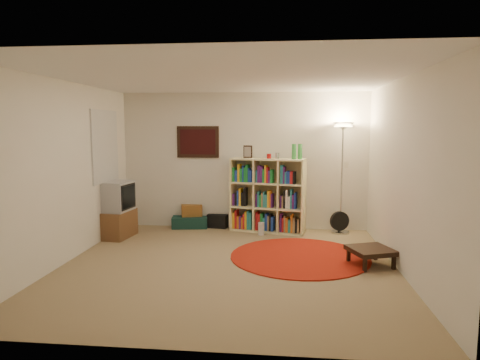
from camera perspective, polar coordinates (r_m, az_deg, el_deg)
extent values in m
cube|color=#8E7753|center=(5.91, -1.59, -11.44)|extent=(4.50, 4.50, 0.02)
cube|color=white|center=(5.65, -1.68, 13.60)|extent=(4.50, 4.50, 0.02)
cube|color=silver|center=(7.88, 0.51, 2.54)|extent=(4.50, 0.02, 2.50)
cube|color=silver|center=(3.44, -6.56, -3.21)|extent=(4.50, 0.02, 2.50)
cube|color=silver|center=(6.35, -22.31, 0.96)|extent=(0.02, 4.50, 2.50)
cube|color=silver|center=(5.80, 21.09, 0.50)|extent=(0.02, 4.50, 2.50)
cube|color=black|center=(7.96, -5.63, 5.07)|extent=(0.78, 0.04, 0.58)
cube|color=#3A0B0D|center=(7.94, -5.66, 5.07)|extent=(0.66, 0.01, 0.46)
cube|color=white|center=(7.49, -17.55, 4.29)|extent=(0.03, 1.00, 1.20)
cube|color=beige|center=(7.91, 13.97, 1.99)|extent=(0.08, 0.01, 0.12)
cube|color=#FFEEAA|center=(7.78, 3.66, -6.76)|extent=(1.37, 0.64, 0.03)
cube|color=#FFEEAA|center=(7.58, 3.74, 2.77)|extent=(1.37, 0.64, 0.03)
cube|color=#FFEEAA|center=(7.83, -0.88, -1.84)|extent=(0.11, 0.37, 1.32)
cube|color=#FFEEAA|center=(7.52, 8.48, -2.28)|extent=(0.11, 0.37, 1.32)
cube|color=#FFEEAA|center=(7.82, 4.02, -1.86)|extent=(1.29, 0.29, 1.32)
cube|color=#FFEEAA|center=(7.71, 2.11, -1.98)|extent=(0.10, 0.36, 1.26)
cube|color=#FFEEAA|center=(7.60, 5.31, -2.13)|extent=(0.10, 0.36, 1.26)
cube|color=#FFEEAA|center=(7.69, 3.69, -3.68)|extent=(1.31, 0.61, 0.03)
cube|color=#FFEEAA|center=(7.62, 3.71, -0.43)|extent=(1.31, 0.61, 0.03)
cube|color=yellow|center=(7.88, -0.73, -5.37)|extent=(0.07, 0.16, 0.29)
cube|color=red|center=(7.86, -0.44, -5.21)|extent=(0.07, 0.16, 0.34)
cube|color=orange|center=(7.86, -0.15, -5.61)|extent=(0.07, 0.16, 0.23)
cube|color=#4F1B6C|center=(7.84, 0.14, -5.63)|extent=(0.07, 0.15, 0.23)
cube|color=orange|center=(7.83, 0.39, -5.72)|extent=(0.06, 0.15, 0.21)
cube|color=red|center=(7.82, 0.63, -5.48)|extent=(0.06, 0.15, 0.28)
cube|color=yellow|center=(7.80, 0.89, -5.33)|extent=(0.07, 0.16, 0.33)
cube|color=teal|center=(7.79, 1.19, -5.31)|extent=(0.07, 0.16, 0.34)
cube|color=teal|center=(7.78, 1.49, -5.44)|extent=(0.07, 0.16, 0.31)
cube|color=#4F1B6C|center=(7.80, -0.73, -2.58)|extent=(0.07, 0.16, 0.21)
cube|color=black|center=(7.79, -0.42, -2.52)|extent=(0.07, 0.16, 0.23)
cube|color=#1B39A2|center=(7.77, -0.15, -2.38)|extent=(0.06, 0.15, 0.27)
cube|color=yellow|center=(7.76, 0.12, -2.25)|extent=(0.07, 0.16, 0.32)
cube|color=black|center=(7.75, 0.42, -2.53)|extent=(0.07, 0.16, 0.24)
cube|color=black|center=(7.73, 0.75, -2.24)|extent=(0.07, 0.16, 0.33)
cube|color=#1B8733|center=(7.74, -0.73, 0.71)|extent=(0.07, 0.16, 0.26)
cube|color=#1B39A2|center=(7.73, -0.39, 0.53)|extent=(0.08, 0.16, 0.22)
cube|color=yellow|center=(7.71, -0.06, 0.93)|extent=(0.07, 0.16, 0.33)
cube|color=#1B8733|center=(7.70, 0.26, 0.63)|extent=(0.07, 0.16, 0.25)
cube|color=#1B39A2|center=(7.68, 0.53, 0.81)|extent=(0.06, 0.15, 0.30)
cube|color=#1B8733|center=(7.68, 0.74, 0.70)|extent=(0.06, 0.15, 0.27)
cube|color=#1B8733|center=(7.66, 1.02, 0.86)|extent=(0.07, 0.16, 0.32)
cube|color=#1B39A2|center=(7.65, 1.29, 0.64)|extent=(0.06, 0.15, 0.26)
cube|color=#1B39A2|center=(7.65, 1.55, 0.48)|extent=(0.07, 0.16, 0.22)
cube|color=red|center=(7.75, 2.36, -5.44)|extent=(0.07, 0.16, 0.32)
cube|color=red|center=(7.74, 2.66, -5.56)|extent=(0.07, 0.16, 0.30)
cube|color=#1B8733|center=(7.73, 2.98, -5.56)|extent=(0.07, 0.16, 0.30)
cube|color=teal|center=(7.72, 3.29, -5.85)|extent=(0.07, 0.16, 0.23)
cube|color=#1B39A2|center=(7.70, 3.61, -5.59)|extent=(0.07, 0.16, 0.30)
cube|color=#957851|center=(7.70, 3.87, -5.73)|extent=(0.05, 0.15, 0.27)
cube|color=black|center=(7.69, 4.11, -5.63)|extent=(0.06, 0.15, 0.30)
cube|color=#1B39A2|center=(7.68, 4.41, -5.82)|extent=(0.07, 0.16, 0.26)
cube|color=#4F1B6C|center=(7.68, 2.34, -2.69)|extent=(0.06, 0.15, 0.23)
cube|color=teal|center=(7.66, 2.57, -2.51)|extent=(0.06, 0.15, 0.28)
cube|color=#1B8733|center=(7.66, 2.83, -2.77)|extent=(0.06, 0.15, 0.21)
cube|color=#957851|center=(7.65, 3.07, -2.64)|extent=(0.06, 0.15, 0.25)
cube|color=teal|center=(7.64, 3.29, -2.56)|extent=(0.06, 0.15, 0.28)
cube|color=teal|center=(7.63, 3.57, -2.76)|extent=(0.08, 0.16, 0.22)
cube|color=yellow|center=(7.62, 3.87, -2.50)|extent=(0.06, 0.15, 0.30)
cube|color=orange|center=(7.61, 4.10, -2.53)|extent=(0.06, 0.15, 0.29)
cube|color=#4F1B6C|center=(7.61, 4.34, -2.74)|extent=(0.06, 0.15, 0.24)
cube|color=teal|center=(7.62, 2.34, 0.48)|extent=(0.06, 0.15, 0.23)
cube|color=#4F1B6C|center=(7.60, 2.61, 0.78)|extent=(0.07, 0.16, 0.31)
cube|color=#4F1B6C|center=(7.59, 2.94, 0.72)|extent=(0.07, 0.16, 0.30)
cube|color=#1B8733|center=(7.58, 3.26, 0.52)|extent=(0.07, 0.16, 0.25)
cube|color=yellow|center=(7.57, 3.51, 0.78)|extent=(0.06, 0.15, 0.32)
cube|color=red|center=(7.56, 3.74, 0.64)|extent=(0.06, 0.15, 0.28)
cube|color=#4F1B6C|center=(7.56, 4.00, 0.42)|extent=(0.06, 0.15, 0.23)
cube|color=#1B8733|center=(7.55, 4.30, 0.47)|extent=(0.07, 0.16, 0.25)
cube|color=#4F1B6C|center=(7.64, 5.54, -5.64)|extent=(0.06, 0.15, 0.32)
cube|color=red|center=(7.64, 5.81, -5.92)|extent=(0.06, 0.15, 0.25)
cube|color=#957851|center=(7.63, 6.05, -5.81)|extent=(0.06, 0.15, 0.28)
cube|color=orange|center=(7.63, 6.33, -5.93)|extent=(0.07, 0.16, 0.26)
cube|color=teal|center=(7.62, 6.66, -6.07)|extent=(0.07, 0.16, 0.22)
cube|color=orange|center=(7.61, 6.98, -5.76)|extent=(0.06, 0.15, 0.31)
cube|color=#957851|center=(7.60, 7.27, -5.95)|extent=(0.07, 0.16, 0.26)
cube|color=black|center=(7.60, 7.56, -6.18)|extent=(0.07, 0.15, 0.21)
cube|color=#957851|center=(7.59, 7.83, -6.06)|extent=(0.06, 0.15, 0.24)
cube|color=#4F1B6C|center=(7.57, 5.55, -2.89)|extent=(0.06, 0.15, 0.22)
cube|color=#957851|center=(7.57, 5.77, -2.89)|extent=(0.06, 0.15, 0.22)
cube|color=black|center=(7.55, 6.02, -2.59)|extent=(0.06, 0.15, 0.30)
cube|color=white|center=(7.54, 6.31, -2.52)|extent=(0.07, 0.15, 0.32)
cube|color=white|center=(7.54, 6.61, -2.94)|extent=(0.07, 0.16, 0.22)
cube|color=teal|center=(7.53, 6.90, -2.49)|extent=(0.06, 0.15, 0.34)
cube|color=#4F1B6C|center=(7.53, 7.16, -2.86)|extent=(0.06, 0.15, 0.24)
cube|color=#1B39A2|center=(7.52, 7.42, -2.73)|extent=(0.06, 0.15, 0.28)
cube|color=teal|center=(7.50, 5.66, 0.74)|extent=(0.08, 0.16, 0.33)
cube|color=#4F1B6C|center=(7.50, 5.96, 0.62)|extent=(0.06, 0.15, 0.30)
cube|color=teal|center=(7.50, 6.18, 0.27)|extent=(0.05, 0.15, 0.21)
cube|color=#1B39A2|center=(7.49, 6.40, 0.33)|extent=(0.06, 0.15, 0.23)
cube|color=#1B39A2|center=(7.48, 6.63, 0.29)|extent=(0.06, 0.15, 0.22)
cube|color=red|center=(7.48, 6.94, 0.29)|extent=(0.08, 0.16, 0.22)
cube|color=black|center=(7.47, 7.28, 0.27)|extent=(0.07, 0.15, 0.22)
cube|color=black|center=(7.69, 1.05, 3.79)|extent=(0.16, 0.05, 0.23)
cube|color=#A29487|center=(7.68, 1.02, 3.79)|extent=(0.12, 0.03, 0.18)
cylinder|color=#B01110|center=(7.57, 3.88, 3.19)|extent=(0.09, 0.09, 0.08)
cylinder|color=#BBBBBF|center=(7.53, 5.00, 3.23)|extent=(0.08, 0.08, 0.10)
cylinder|color=#48BB51|center=(7.43, 7.21, 3.77)|extent=(0.09, 0.09, 0.26)
cylinder|color=#48BB51|center=(7.48, 8.01, 3.78)|extent=(0.09, 0.09, 0.26)
cylinder|color=#BBBBBF|center=(7.86, 13.21, -6.78)|extent=(0.35, 0.35, 0.03)
cylinder|color=#BBBBBF|center=(7.70, 13.40, -0.07)|extent=(0.03, 0.03, 1.82)
cone|color=#BBBBBF|center=(7.64, 13.60, 6.95)|extent=(0.42, 0.42, 0.15)
cylinder|color=#FFD88C|center=(7.64, 13.60, 6.99)|extent=(0.33, 0.33, 0.02)
cylinder|color=black|center=(7.86, 13.02, -6.78)|extent=(0.23, 0.23, 0.03)
cylinder|color=black|center=(7.84, 13.04, -6.17)|extent=(0.05, 0.05, 0.14)
cylinder|color=black|center=(7.80, 13.13, -5.34)|extent=(0.34, 0.18, 0.34)
cube|color=brown|center=(7.63, -16.10, -5.64)|extent=(0.54, 0.71, 0.46)
cube|color=#AAABAF|center=(7.54, -16.22, -2.07)|extent=(0.52, 0.60, 0.50)
cube|color=black|center=(7.43, -14.65, -2.15)|extent=(0.07, 0.47, 0.42)
cube|color=black|center=(7.43, -14.62, -2.15)|extent=(0.06, 0.42, 0.37)
cube|color=#12322C|center=(8.14, -6.67, -5.52)|extent=(0.70, 0.51, 0.21)
cube|color=brown|center=(8.12, -6.46, -4.01)|extent=(0.44, 0.37, 0.22)
cube|color=black|center=(8.10, -2.87, -5.40)|extent=(0.42, 0.37, 0.25)
cylinder|color=silver|center=(7.50, 2.84, -6.52)|extent=(0.12, 0.12, 0.22)
cylinder|color=maroon|center=(6.34, 7.96, -10.06)|extent=(2.00, 2.00, 0.02)
cube|color=black|center=(6.11, 17.05, -8.96)|extent=(0.69, 0.69, 0.06)
cube|color=black|center=(5.86, 16.31, -10.81)|extent=(0.05, 0.05, 0.19)
cube|color=black|center=(6.08, 19.81, -10.28)|extent=(0.05, 0.05, 0.19)
cube|color=black|center=(6.21, 14.27, -9.72)|extent=(0.05, 0.05, 0.19)
cube|color=black|center=(6.42, 17.64, -9.28)|extent=(0.05, 0.05, 0.19)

